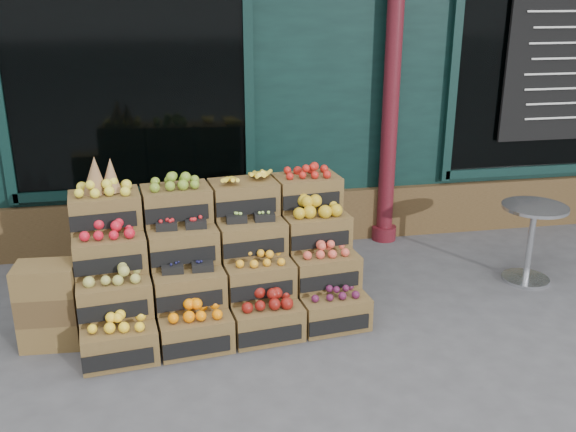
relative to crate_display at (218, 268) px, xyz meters
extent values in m
plane|color=#444446|center=(0.86, -0.54, -0.46)|extent=(60.00, 60.00, 0.00)
cube|color=black|center=(0.86, 4.66, 1.94)|extent=(12.00, 6.00, 4.80)
cube|color=black|center=(0.86, 1.71, 1.04)|extent=(12.00, 0.12, 3.00)
cube|color=#4A361D|center=(0.86, 1.64, -0.16)|extent=(12.00, 0.18, 0.60)
cube|color=black|center=(-0.74, 1.64, 1.29)|extent=(2.40, 0.06, 2.00)
cube|color=black|center=(4.06, 1.64, 1.29)|extent=(2.40, 0.06, 2.00)
cylinder|color=#4F121A|center=(2.06, 1.51, 1.14)|extent=(0.18, 0.18, 3.20)
cube|color=black|center=(4.06, 1.56, 1.44)|extent=(1.30, 0.04, 1.60)
cube|color=brown|center=(-0.83, -0.58, -0.32)|extent=(0.62, 0.47, 0.29)
cube|color=black|center=(-0.81, -0.80, -0.35)|extent=(0.53, 0.08, 0.13)
cube|color=yellow|center=(-0.83, -0.58, -0.13)|extent=(0.50, 0.36, 0.09)
cube|color=brown|center=(-0.24, -0.51, -0.32)|extent=(0.62, 0.47, 0.29)
cube|color=black|center=(-0.21, -0.73, -0.35)|extent=(0.53, 0.08, 0.13)
cube|color=orange|center=(-0.24, -0.51, -0.12)|extent=(0.50, 0.36, 0.10)
cube|color=brown|center=(0.36, -0.44, -0.32)|extent=(0.62, 0.47, 0.29)
cube|color=black|center=(0.39, -0.66, -0.35)|extent=(0.53, 0.08, 0.13)
cube|color=maroon|center=(0.36, -0.44, -0.12)|extent=(0.50, 0.36, 0.11)
cube|color=brown|center=(0.96, -0.37, -0.32)|extent=(0.62, 0.47, 0.29)
cube|color=black|center=(0.98, -0.59, -0.35)|extent=(0.53, 0.08, 0.13)
cube|color=#4E1535|center=(0.96, -0.37, -0.14)|extent=(0.50, 0.36, 0.07)
cube|color=brown|center=(-0.86, -0.34, -0.03)|extent=(0.62, 0.47, 0.29)
cube|color=black|center=(-0.84, -0.55, -0.06)|extent=(0.53, 0.08, 0.13)
cube|color=#A4A148|center=(-0.86, -0.34, 0.17)|extent=(0.50, 0.36, 0.10)
cube|color=brown|center=(-0.26, -0.27, -0.03)|extent=(0.62, 0.47, 0.29)
cube|color=black|center=(-0.24, -0.48, -0.06)|extent=(0.53, 0.08, 0.13)
cube|color=#131339|center=(-0.26, -0.27, 0.13)|extent=(0.50, 0.36, 0.03)
cube|color=brown|center=(0.33, -0.20, -0.03)|extent=(0.62, 0.47, 0.29)
cube|color=black|center=(0.36, -0.41, -0.06)|extent=(0.53, 0.08, 0.13)
cube|color=orange|center=(0.33, -0.20, 0.16)|extent=(0.50, 0.36, 0.08)
cube|color=brown|center=(0.93, -0.13, -0.03)|extent=(0.62, 0.47, 0.29)
cube|color=black|center=(0.96, -0.34, -0.06)|extent=(0.53, 0.08, 0.13)
cube|color=#D74E3A|center=(0.93, -0.13, 0.16)|extent=(0.50, 0.36, 0.09)
cube|color=brown|center=(-0.89, -0.10, 0.26)|extent=(0.62, 0.47, 0.29)
cube|color=black|center=(-0.87, -0.31, 0.23)|extent=(0.53, 0.08, 0.13)
cube|color=red|center=(-0.89, -0.10, 0.46)|extent=(0.50, 0.36, 0.10)
cube|color=brown|center=(-0.29, -0.03, 0.26)|extent=(0.62, 0.47, 0.29)
cube|color=black|center=(-0.27, -0.24, 0.23)|extent=(0.53, 0.08, 0.13)
cube|color=red|center=(-0.29, -0.03, 0.43)|extent=(0.50, 0.36, 0.04)
cube|color=brown|center=(0.30, 0.04, 0.26)|extent=(0.62, 0.47, 0.29)
cube|color=black|center=(0.33, -0.17, 0.23)|extent=(0.53, 0.08, 0.13)
cube|color=#A2D057|center=(0.30, 0.04, 0.42)|extent=(0.50, 0.36, 0.03)
cube|color=brown|center=(0.90, 0.11, 0.26)|extent=(0.62, 0.47, 0.29)
cube|color=black|center=(0.93, -0.10, 0.23)|extent=(0.53, 0.08, 0.13)
cube|color=gold|center=(0.90, 0.11, 0.47)|extent=(0.50, 0.36, 0.13)
cube|color=brown|center=(-0.92, 0.15, 0.55)|extent=(0.62, 0.47, 0.29)
cube|color=black|center=(-0.90, -0.07, 0.52)|extent=(0.53, 0.08, 0.13)
cube|color=yellow|center=(-0.92, 0.15, 0.75)|extent=(0.50, 0.36, 0.10)
cube|color=brown|center=(-0.32, 0.22, 0.55)|extent=(0.62, 0.47, 0.29)
cube|color=black|center=(-0.30, 0.00, 0.52)|extent=(0.53, 0.08, 0.13)
cube|color=olive|center=(-0.32, 0.22, 0.75)|extent=(0.50, 0.36, 0.10)
cube|color=brown|center=(0.28, 0.29, 0.55)|extent=(0.62, 0.47, 0.29)
cube|color=black|center=(0.30, 0.07, 0.52)|extent=(0.53, 0.08, 0.13)
cube|color=yellow|center=(0.28, 0.29, 0.74)|extent=(0.50, 0.36, 0.09)
cube|color=brown|center=(0.87, 0.36, 0.55)|extent=(0.62, 0.47, 0.29)
cube|color=black|center=(0.90, 0.14, 0.52)|extent=(0.53, 0.08, 0.13)
cube|color=red|center=(0.87, 0.36, 0.74)|extent=(0.50, 0.36, 0.09)
cube|color=#4A361D|center=(0.03, -0.24, -0.32)|extent=(2.42, 0.68, 0.29)
cube|color=#4A361D|center=(0.01, 0.01, -0.17)|extent=(2.42, 0.68, 0.58)
cube|color=#4A361D|center=(-0.02, 0.25, -0.03)|extent=(2.42, 0.68, 0.87)
cone|color=olive|center=(-0.98, 0.15, 0.86)|extent=(0.20, 0.20, 0.33)
cone|color=olive|center=(-0.85, 0.19, 0.84)|extent=(0.18, 0.18, 0.29)
cube|color=brown|center=(-1.40, -0.24, -0.34)|extent=(0.49, 0.36, 0.24)
cube|color=#4A361D|center=(-1.40, -0.24, -0.11)|extent=(0.49, 0.36, 0.24)
cube|color=brown|center=(-1.40, -0.24, 0.13)|extent=(0.49, 0.36, 0.24)
cylinder|color=silver|center=(3.11, 0.16, -0.45)|extent=(0.46, 0.46, 0.03)
cylinder|color=silver|center=(3.11, 0.16, -0.07)|extent=(0.06, 0.06, 0.76)
cylinder|color=silver|center=(3.11, 0.16, 0.32)|extent=(0.63, 0.63, 0.03)
imported|color=#195A1F|center=(-0.78, 2.30, 0.64)|extent=(0.91, 0.70, 2.21)
camera|label=1|loc=(-0.34, -5.19, 2.32)|focal=40.00mm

